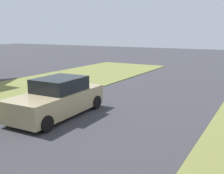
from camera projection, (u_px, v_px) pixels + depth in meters
parked_sedan_tan at (58, 98)px, 11.01m from camera, size 2.07×4.46×1.57m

